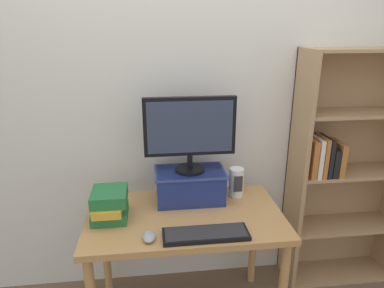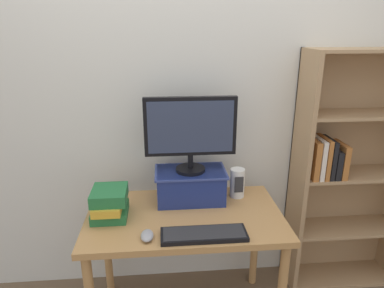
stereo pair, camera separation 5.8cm
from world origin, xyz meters
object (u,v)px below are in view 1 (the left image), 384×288
Objects in this scene: bookshelf_unit at (344,169)px; riser_box at (190,184)px; keyboard at (206,234)px; desk_speaker at (236,182)px; computer_mouse at (149,236)px; computer_monitor at (190,130)px; book_stack at (109,204)px; desk at (185,229)px.

bookshelf_unit reaches higher than riser_box.
bookshelf_unit is 3.83× the size of riser_box.
desk_speaker is (0.26, 0.42, 0.08)m from keyboard.
computer_mouse reaches higher than keyboard.
computer_monitor is (-1.08, -0.13, 0.35)m from bookshelf_unit.
bookshelf_unit reaches higher than desk_speaker.
computer_monitor reaches higher than book_stack.
computer_monitor is 0.46m from desk_speaker.
riser_box reaches higher than desk_speaker.
bookshelf_unit is 1.43m from computer_mouse.
computer_monitor is 2.93× the size of desk_speaker.
desk is 0.32m from computer_mouse.
bookshelf_unit reaches higher than computer_mouse.
book_stack is at bearing 132.25° from computer_mouse.
riser_box is (0.05, 0.17, 0.20)m from desk.
keyboard reaches higher than desk.
bookshelf_unit is 3.72× the size of keyboard.
desk_speaker is at bearing 3.99° from computer_monitor.
computer_mouse is at bearing -142.85° from desk_speaker.
riser_box reaches higher than keyboard.
computer_monitor reaches higher than keyboard.
computer_monitor is 5.14× the size of computer_mouse.
riser_box is 0.30m from desk_speaker.
computer_mouse is at bearing -132.57° from desk.
desk_speaker is at bearing 3.70° from riser_box.
book_stack is (-0.47, -0.16, -0.02)m from riser_box.
computer_monitor is at bearing 57.35° from computer_mouse.
desk is at bearing 47.43° from computer_mouse.
riser_box is 2.34× the size of desk_speaker.
computer_mouse is (-0.25, -0.39, -0.43)m from computer_monitor.
riser_box is 0.97× the size of keyboard.
bookshelf_unit is at bearing 10.64° from book_stack.
riser_box is 0.80× the size of computer_monitor.
computer_mouse is (-0.29, 0.01, 0.01)m from keyboard.
desk_speaker reaches higher than keyboard.
desk is 4.38× the size of book_stack.
desk is 2.08× the size of computer_monitor.
desk_speaker is at bearing 13.26° from book_stack.
computer_mouse is at bearing -158.44° from bookshelf_unit.
computer_mouse is at bearing -122.65° from computer_monitor.
computer_mouse is (-0.20, -0.22, 0.12)m from desk.
bookshelf_unit is 0.79m from desk_speaker.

